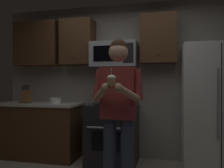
% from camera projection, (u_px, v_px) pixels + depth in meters
% --- Properties ---
extents(wall_back, '(4.40, 0.10, 2.60)m').
position_uv_depth(wall_back, '(126.00, 81.00, 4.03)').
color(wall_back, gray).
rests_on(wall_back, ground).
extents(oven_range, '(0.76, 0.70, 0.93)m').
position_uv_depth(oven_range, '(113.00, 134.00, 3.69)').
color(oven_range, black).
rests_on(oven_range, ground).
extents(microwave, '(0.74, 0.41, 0.40)m').
position_uv_depth(microwave, '(114.00, 55.00, 3.80)').
color(microwave, '#9EA0A5').
extents(refrigerator, '(0.90, 0.75, 1.80)m').
position_uv_depth(refrigerator, '(216.00, 109.00, 3.30)').
color(refrigerator, white).
rests_on(refrigerator, ground).
extents(cabinet_row_upper, '(2.78, 0.36, 0.76)m').
position_uv_depth(cabinet_row_upper, '(82.00, 42.00, 3.98)').
color(cabinet_row_upper, '#4C301C').
extents(counter_left, '(1.44, 0.66, 0.92)m').
position_uv_depth(counter_left, '(39.00, 130.00, 4.01)').
color(counter_left, '#4C301C').
rests_on(counter_left, ground).
extents(knife_block, '(0.16, 0.15, 0.32)m').
position_uv_depth(knife_block, '(26.00, 96.00, 4.01)').
color(knife_block, brown).
rests_on(knife_block, counter_left).
extents(bowl_large_white, '(0.20, 0.20, 0.09)m').
position_uv_depth(bowl_large_white, '(55.00, 101.00, 3.90)').
color(bowl_large_white, white).
rests_on(bowl_large_white, counter_left).
extents(person, '(0.60, 0.48, 1.76)m').
position_uv_depth(person, '(118.00, 107.00, 2.65)').
color(person, '#383F59').
rests_on(person, ground).
extents(cupcake, '(0.09, 0.09, 0.17)m').
position_uv_depth(cupcake, '(111.00, 80.00, 2.33)').
color(cupcake, '#A87F56').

